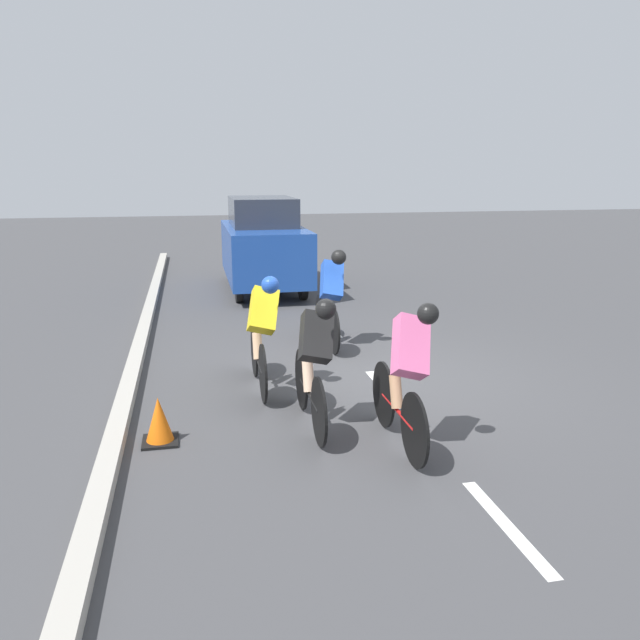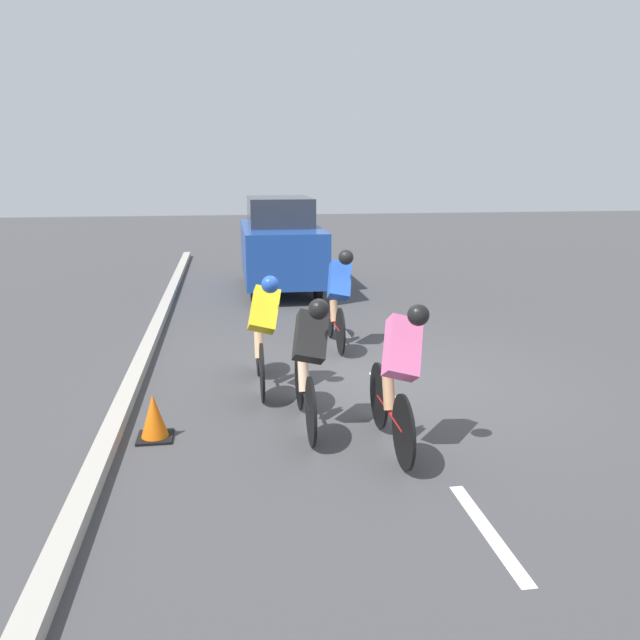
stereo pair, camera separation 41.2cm
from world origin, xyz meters
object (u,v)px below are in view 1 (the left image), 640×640
at_px(cyclist_yellow, 262,330).
at_px(support_car, 264,244).
at_px(cyclist_black, 314,360).
at_px(traffic_cone, 159,421).
at_px(cyclist_pink, 406,372).
at_px(cyclist_blue, 330,295).

height_order(cyclist_yellow, support_car, support_car).
relative_size(cyclist_black, traffic_cone, 3.54).
bearing_deg(traffic_cone, support_car, -104.25).
bearing_deg(cyclist_pink, cyclist_blue, -91.02).
bearing_deg(cyclist_blue, cyclist_yellow, 54.19).
distance_m(cyclist_yellow, traffic_cone, 1.91).
relative_size(cyclist_pink, support_car, 0.44).
xyz_separation_m(cyclist_yellow, cyclist_blue, (-1.28, -1.77, 0.04)).
height_order(cyclist_yellow, cyclist_blue, cyclist_blue).
bearing_deg(cyclist_pink, cyclist_yellow, -58.19).
distance_m(support_car, traffic_cone, 8.25).
xyz_separation_m(cyclist_yellow, traffic_cone, (1.22, 1.36, -0.54)).
relative_size(cyclist_black, support_car, 0.45).
height_order(cyclist_pink, support_car, support_car).
height_order(cyclist_blue, traffic_cone, cyclist_blue).
height_order(cyclist_pink, traffic_cone, cyclist_pink).
xyz_separation_m(cyclist_blue, cyclist_pink, (0.07, 3.72, -0.02)).
bearing_deg(cyclist_black, cyclist_pink, 140.83).
height_order(support_car, traffic_cone, support_car).
distance_m(cyclist_blue, cyclist_black, 3.19).
distance_m(cyclist_black, support_car, 7.91).
bearing_deg(cyclist_pink, support_car, -87.25).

